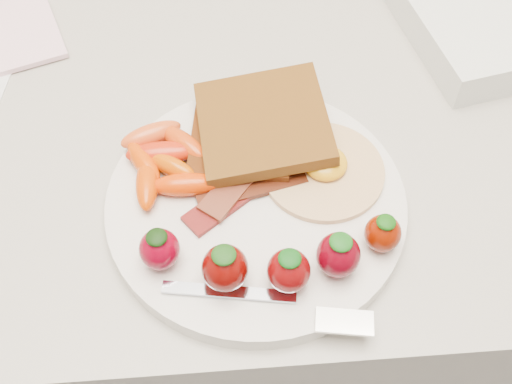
{
  "coord_description": "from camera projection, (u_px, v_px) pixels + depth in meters",
  "views": [
    {
      "loc": [
        -0.01,
        1.23,
        1.39
      ],
      "look_at": [
        0.01,
        1.55,
        0.93
      ],
      "focal_mm": 45.0,
      "sensor_mm": 36.0,
      "label": 1
    }
  ],
  "objects": [
    {
      "name": "baby_carrots",
      "position": [
        164.0,
        160.0,
        0.59
      ],
      "size": [
        0.09,
        0.11,
        0.02
      ],
      "color": "#B82107",
      "rests_on": "plate"
    },
    {
      "name": "strawberries",
      "position": [
        274.0,
        257.0,
        0.52
      ],
      "size": [
        0.22,
        0.06,
        0.05
      ],
      "color": "#6D0012",
      "rests_on": "plate"
    },
    {
      "name": "plate",
      "position": [
        256.0,
        204.0,
        0.58
      ],
      "size": [
        0.27,
        0.27,
        0.02
      ],
      "primitive_type": "cylinder",
      "color": "silver",
      "rests_on": "counter"
    },
    {
      "name": "counter",
      "position": [
        240.0,
        284.0,
        1.04
      ],
      "size": [
        2.0,
        0.6,
        0.9
      ],
      "primitive_type": "cube",
      "color": "gray",
      "rests_on": "ground"
    },
    {
      "name": "fried_egg",
      "position": [
        324.0,
        169.0,
        0.59
      ],
      "size": [
        0.13,
        0.13,
        0.02
      ],
      "color": "beige",
      "rests_on": "plate"
    },
    {
      "name": "toast_upper",
      "position": [
        263.0,
        123.0,
        0.6
      ],
      "size": [
        0.13,
        0.13,
        0.03
      ],
      "primitive_type": "cube",
      "rotation": [
        0.0,
        -0.1,
        0.07
      ],
      "color": "#4F2E0B",
      "rests_on": "toast_lower"
    },
    {
      "name": "notepad",
      "position": [
        0.0,
        22.0,
        0.73
      ],
      "size": [
        0.16,
        0.2,
        0.01
      ],
      "primitive_type": "cube",
      "rotation": [
        0.0,
        0.0,
        0.33
      ],
      "color": "beige",
      "rests_on": "paper_sheet"
    },
    {
      "name": "bacon_strips",
      "position": [
        242.0,
        186.0,
        0.58
      ],
      "size": [
        0.12,
        0.11,
        0.01
      ],
      "color": "#4D0D10",
      "rests_on": "plate"
    },
    {
      "name": "toast_lower",
      "position": [
        241.0,
        140.0,
        0.6
      ],
      "size": [
        0.1,
        0.1,
        0.01
      ],
      "primitive_type": "cube",
      "rotation": [
        0.0,
        0.0,
        -0.13
      ],
      "color": "black",
      "rests_on": "plate"
    },
    {
      "name": "fork",
      "position": [
        281.0,
        305.0,
        0.51
      ],
      "size": [
        0.17,
        0.06,
        0.0
      ],
      "color": "silver",
      "rests_on": "plate"
    }
  ]
}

